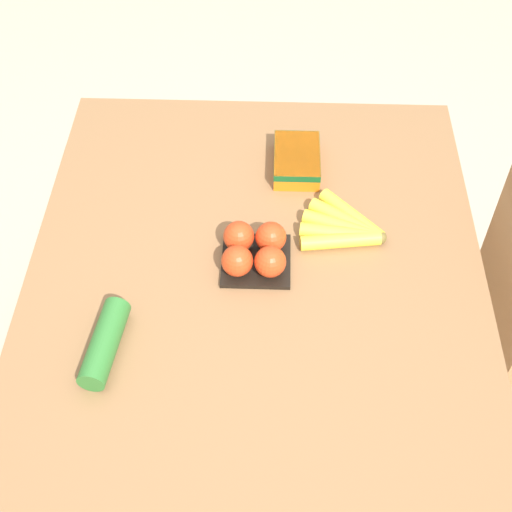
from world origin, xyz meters
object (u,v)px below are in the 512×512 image
(carrot_bag, at_px, (297,159))
(tomato_pack, at_px, (254,251))
(banana_bunch, at_px, (345,228))
(cucumber_near, at_px, (105,343))

(carrot_bag, bearing_deg, tomato_pack, -16.94)
(banana_bunch, height_order, carrot_bag, carrot_bag)
(banana_bunch, relative_size, cucumber_near, 1.02)
(cucumber_near, bearing_deg, tomato_pack, 130.05)
(carrot_bag, relative_size, cucumber_near, 0.88)
(tomato_pack, relative_size, cucumber_near, 0.78)
(banana_bunch, bearing_deg, tomato_pack, -64.86)
(cucumber_near, bearing_deg, banana_bunch, 124.49)
(tomato_pack, height_order, carrot_bag, tomato_pack)
(tomato_pack, bearing_deg, banana_bunch, 115.14)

